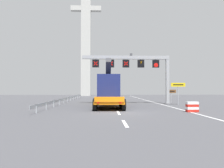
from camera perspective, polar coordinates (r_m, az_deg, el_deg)
ground at (r=18.66m, az=1.90°, el=-7.51°), size 112.00×112.00×0.00m
lane_markings at (r=46.03m, az=-0.59°, el=-3.83°), size 0.20×69.52×0.01m
edge_line_right at (r=31.47m, az=11.72°, el=-4.96°), size 0.20×63.00×0.01m
overhead_lane_gantry at (r=29.23m, az=6.41°, el=5.06°), size 11.89×0.90×6.78m
heavy_haul_truck_orange at (r=27.20m, az=-1.13°, el=-1.38°), size 3.02×14.06×5.30m
exit_sign_yellow at (r=28.17m, az=17.07°, el=-0.99°), size 1.80×0.15×2.78m
tourist_info_sign_brown at (r=30.76m, az=15.31°, el=-2.32°), size 1.37×0.15×1.93m
crash_barrier_striped at (r=20.22m, az=20.41°, el=-5.67°), size 1.01×0.51×0.90m
guardrail_left at (r=33.79m, az=-11.71°, el=-3.76°), size 0.13×33.57×0.76m
bridge_pylon_distant at (r=67.24m, az=-6.88°, el=15.42°), size 9.00×2.00×41.97m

